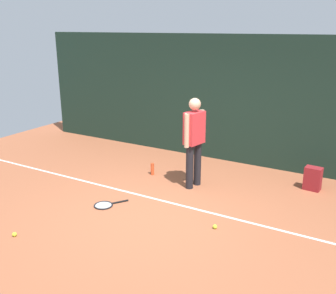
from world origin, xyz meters
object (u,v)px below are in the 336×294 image
at_px(backpack, 313,179).
at_px(tennis_ball_by_fence, 215,227).
at_px(tennis_racket, 105,205).
at_px(water_bottle, 152,169).
at_px(tennis_player, 194,138).
at_px(tennis_ball_near_player, 14,234).

bearing_deg(backpack, tennis_ball_by_fence, 71.62).
distance_m(tennis_racket, tennis_ball_by_fence, 1.95).
height_order(backpack, tennis_ball_by_fence, backpack).
height_order(tennis_ball_by_fence, water_bottle, water_bottle).
height_order(tennis_player, tennis_ball_near_player, tennis_player).
bearing_deg(water_bottle, backpack, 16.24).
height_order(tennis_player, backpack, tennis_player).
xyz_separation_m(tennis_player, tennis_ball_near_player, (-1.42, -2.98, -0.93)).
bearing_deg(tennis_racket, backpack, 164.17).
distance_m(tennis_player, tennis_ball_near_player, 3.43).
bearing_deg(water_bottle, tennis_player, -6.48).
relative_size(backpack, tennis_ball_near_player, 6.67).
bearing_deg(tennis_racket, tennis_ball_near_player, 14.91).
bearing_deg(tennis_ball_near_player, tennis_ball_by_fence, 34.51).
distance_m(tennis_ball_near_player, tennis_ball_by_fence, 2.95).
relative_size(tennis_player, tennis_racket, 2.79).
xyz_separation_m(tennis_player, backpack, (2.00, 0.98, -0.76)).
relative_size(tennis_racket, water_bottle, 2.45).
bearing_deg(tennis_ball_by_fence, tennis_ball_near_player, -145.49).
height_order(tennis_racket, backpack, backpack).
height_order(tennis_player, tennis_racket, tennis_player).
relative_size(tennis_ball_by_fence, water_bottle, 0.27).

